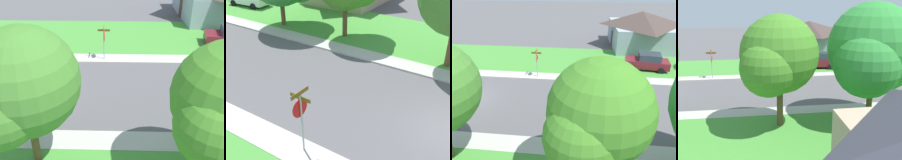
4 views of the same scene
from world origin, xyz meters
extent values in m
cube|color=#B7B2A8|center=(4.70, 12.00, 0.05)|extent=(1.40, 56.00, 0.10)
cube|color=#479338|center=(9.40, 12.00, 0.04)|extent=(8.00, 56.00, 0.08)
cylinder|color=#9E9EA3|center=(-4.50, 4.75, 1.30)|extent=(0.07, 0.07, 2.60)
cylinder|color=red|center=(-4.50, 4.80, 2.05)|extent=(0.76, 0.04, 0.76)
cylinder|color=white|center=(-4.50, 4.82, 2.05)|extent=(0.67, 0.02, 0.67)
cylinder|color=red|center=(-4.50, 4.82, 2.05)|extent=(0.55, 0.01, 0.55)
cube|color=brown|center=(-4.50, 4.75, 2.69)|extent=(0.92, 0.04, 0.16)
cube|color=brown|center=(-4.50, 4.75, 2.50)|extent=(0.04, 0.92, 0.16)
cylinder|color=black|center=(7.90, 23.99, 0.32)|extent=(0.28, 0.65, 0.64)
cylinder|color=black|center=(8.08, 21.34, 0.32)|extent=(0.28, 0.65, 0.64)
cylinder|color=black|center=(9.87, 21.46, 0.32)|extent=(0.28, 0.65, 0.64)
cylinder|color=brown|center=(6.31, 15.71, 1.25)|extent=(0.36, 0.36, 2.49)
cylinder|color=brown|center=(6.87, 10.02, 1.37)|extent=(0.36, 0.36, 2.75)
camera|label=1|loc=(15.59, 5.90, 10.28)|focal=45.59mm
camera|label=2|loc=(-10.91, -1.06, 8.07)|focal=46.66mm
camera|label=3|loc=(14.46, 9.37, 9.42)|focal=35.65mm
camera|label=4|loc=(22.46, 8.51, 7.12)|focal=45.98mm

